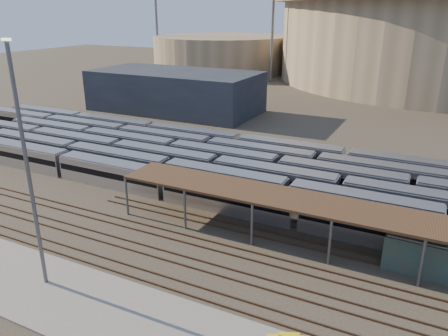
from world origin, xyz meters
TOP-DOWN VIEW (x-y plane):
  - ground at (0.00, 0.00)m, footprint 420.00×420.00m
  - apron at (-5.00, -15.00)m, footprint 50.00×9.00m
  - subway_trains at (-4.68, 18.50)m, footprint 126.33×23.90m
  - inspection_shed at (22.00, 4.00)m, footprint 60.30×6.00m
  - empty_tracks at (0.00, -5.00)m, footprint 170.00×9.62m
  - secondary_arena at (-60.00, 130.00)m, footprint 56.00×56.00m
  - service_building at (-35.00, 55.00)m, footprint 42.00×20.00m
  - floodlight_0 at (-30.00, 110.00)m, footprint 4.00×1.00m
  - floodlight_1 at (-85.00, 120.00)m, footprint 4.00×1.00m
  - floodlight_3 at (-10.00, 160.00)m, footprint 4.00×1.00m
  - yard_light_pole at (-5.56, -14.18)m, footprint 0.81×0.36m

SIDE VIEW (x-z plane):
  - ground at x=0.00m, z-range 0.00..0.00m
  - empty_tracks at x=0.00m, z-range 0.00..0.18m
  - apron at x=-5.00m, z-range 0.00..0.20m
  - subway_trains at x=-4.68m, z-range 0.00..3.60m
  - inspection_shed at x=22.00m, z-range 2.33..7.63m
  - service_building at x=-35.00m, z-range 0.00..10.00m
  - secondary_arena at x=-60.00m, z-range 0.00..14.00m
  - yard_light_pole at x=-5.56m, z-range 0.28..22.66m
  - floodlight_0 at x=-30.00m, z-range 1.45..39.85m
  - floodlight_1 at x=-85.00m, z-range 1.45..39.85m
  - floodlight_3 at x=-10.00m, z-range 1.45..39.85m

